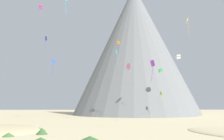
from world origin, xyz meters
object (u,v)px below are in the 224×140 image
Objects in this scene: kite_violet_low at (153,66)px; kite_blue_mid at (53,62)px; bush_near_left at (42,131)px; kite_green_low at (160,70)px; kite_indigo_high at (46,40)px; kite_orange_high at (118,43)px; bush_far_right at (39,129)px; kite_cyan_high at (66,2)px; kite_white_mid at (178,57)px; kite_gold_high at (188,21)px; rock_massif at (136,53)px; kite_lime_low at (161,94)px; kite_teal_mid at (116,53)px; kite_magenta_high at (41,7)px; bush_ridge_crest at (40,140)px; bush_near_right at (90,138)px; kite_pink_mid at (128,67)px; bush_low_patch at (8,135)px.

kite_violet_low is 0.76× the size of kite_blue_mid.
kite_green_low reaches higher than bush_near_left.
kite_indigo_high reaches higher than kite_orange_high.
kite_cyan_high reaches higher than bush_far_right.
kite_indigo_high is at bearing 61.69° from kite_green_low.
kite_blue_mid is (-44.52, 2.16, -1.72)m from kite_white_mid.
kite_gold_high is (36.53, 30.94, 30.53)m from bush_near_left.
kite_orange_high is (24.95, 2.88, -0.08)m from kite_indigo_high.
rock_massif is 52.55m from kite_indigo_high.
kite_gold_high is (17.05, 24.80, 18.75)m from kite_violet_low.
kite_cyan_high reaches higher than kite_lime_low.
kite_teal_mid is 25.31m from kite_indigo_high.
rock_massif is 46.97m from kite_teal_mid.
kite_teal_mid is (15.78, 26.98, 20.39)m from bush_far_right.
kite_lime_low is (-6.37, 1.28, -13.06)m from kite_white_mid.
bush_far_right is 53.89m from kite_magenta_high.
kite_green_low is 49.06m from kite_magenta_high.
bush_ridge_crest is 0.03× the size of rock_massif.
bush_near_right is at bearing -41.74° from kite_lime_low.
bush_near_left is 0.44× the size of kite_violet_low.
kite_pink_mid is 30.05m from kite_indigo_high.
bush_low_patch is 0.35× the size of kite_cyan_high.
bush_far_right is 8.48m from bush_low_patch.
bush_low_patch is (-6.09, 5.22, 0.01)m from bush_ridge_crest.
bush_ridge_crest is at bearing 140.06° from kite_white_mid.
bush_far_right is 49.66m from kite_lime_low.
bush_ridge_crest is at bearing -46.68° from kite_cyan_high.
kite_blue_mid is at bearing 149.73° from kite_cyan_high.
kite_pink_mid is 18.07m from kite_white_mid.
rock_massif is 17.12× the size of kite_indigo_high.
rock_massif is (31.03, 79.11, 30.63)m from bush_low_patch.
bush_far_right is 0.43× the size of kite_gold_high.
kite_indigo_high reaches higher than kite_violet_low.
kite_blue_mid is at bearing 172.10° from kite_orange_high.
bush_low_patch is at bearing 41.15° from kite_blue_mid.
kite_cyan_high is 1.06× the size of kite_magenta_high.
kite_white_mid is at bearing -5.32° from kite_orange_high.
kite_magenta_high is at bearing 107.02° from bush_near_left.
bush_far_right is at bearing -118.99° from kite_orange_high.
kite_orange_high reaches higher than kite_white_mid.
bush_near_left is 0.29× the size of kite_pink_mid.
bush_ridge_crest is at bearing -106.48° from rock_massif.
bush_far_right is at bearing 128.92° from bush_near_right.
kite_gold_high reaches higher than kite_orange_high.
rock_massif reaches higher than kite_gold_high.
bush_near_left is 0.34× the size of kite_blue_mid.
bush_near_right is 0.39× the size of kite_pink_mid.
kite_orange_high is at bearing 64.90° from bush_far_right.
bush_low_patch is at bearing -106.44° from bush_far_right.
kite_cyan_high is (-2.99, 33.85, 34.13)m from bush_ridge_crest.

